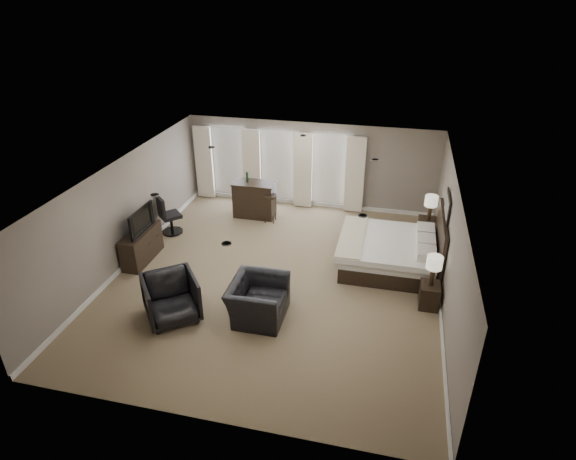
% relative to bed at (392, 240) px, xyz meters
% --- Properties ---
extents(room, '(7.60, 8.60, 2.64)m').
position_rel_bed_xyz_m(room, '(-2.58, -1.15, 0.56)').
color(room, '#77674C').
rests_on(room, ground).
extents(window_bay, '(5.25, 0.20, 2.30)m').
position_rel_bed_xyz_m(window_bay, '(-3.58, 2.96, 0.47)').
color(window_bay, silver).
rests_on(window_bay, room).
extents(bed, '(2.31, 2.21, 1.47)m').
position_rel_bed_xyz_m(bed, '(0.00, 0.00, 0.00)').
color(bed, silver).
rests_on(bed, ground).
extents(nightstand_near, '(0.41, 0.50, 0.54)m').
position_rel_bed_xyz_m(nightstand_near, '(0.89, -1.45, -0.46)').
color(nightstand_near, black).
rests_on(nightstand_near, ground).
extents(nightstand_far, '(0.50, 0.61, 0.66)m').
position_rel_bed_xyz_m(nightstand_far, '(0.89, 1.45, -0.41)').
color(nightstand_far, black).
rests_on(nightstand_far, ground).
extents(lamp_near, '(0.33, 0.33, 0.69)m').
position_rel_bed_xyz_m(lamp_near, '(0.89, -1.45, 0.15)').
color(lamp_near, beige).
rests_on(lamp_near, nightstand_near).
extents(lamp_far, '(0.33, 0.33, 0.69)m').
position_rel_bed_xyz_m(lamp_far, '(0.89, 1.45, 0.27)').
color(lamp_far, beige).
rests_on(lamp_far, nightstand_far).
extents(wall_art, '(0.04, 0.96, 0.56)m').
position_rel_bed_xyz_m(wall_art, '(1.12, 0.00, 1.01)').
color(wall_art, slate).
rests_on(wall_art, room).
extents(dresser, '(0.44, 1.38, 0.80)m').
position_rel_bed_xyz_m(dresser, '(-6.03, -1.10, -0.34)').
color(dresser, black).
rests_on(dresser, ground).
extents(tv, '(0.62, 1.09, 0.14)m').
position_rel_bed_xyz_m(tv, '(-6.03, -1.10, 0.13)').
color(tv, black).
rests_on(tv, dresser).
extents(armchair_near, '(0.82, 1.26, 1.10)m').
position_rel_bed_xyz_m(armchair_near, '(-2.58, -2.62, -0.18)').
color(armchair_near, black).
rests_on(armchair_near, ground).
extents(armchair_far, '(1.41, 1.40, 1.06)m').
position_rel_bed_xyz_m(armchair_far, '(-4.29, -3.08, -0.20)').
color(armchair_far, black).
rests_on(armchair_far, ground).
extents(bar_counter, '(1.23, 0.64, 1.07)m').
position_rel_bed_xyz_m(bar_counter, '(-4.02, 1.95, -0.20)').
color(bar_counter, black).
rests_on(bar_counter, ground).
extents(bar_stool_left, '(0.49, 0.49, 0.79)m').
position_rel_bed_xyz_m(bar_stool_left, '(-4.28, 1.96, -0.34)').
color(bar_stool_left, black).
rests_on(bar_stool_left, ground).
extents(bar_stool_right, '(0.52, 0.52, 0.83)m').
position_rel_bed_xyz_m(bar_stool_right, '(-3.48, 1.70, -0.32)').
color(bar_stool_right, black).
rests_on(bar_stool_right, ground).
extents(desk_chair, '(0.80, 0.80, 1.11)m').
position_rel_bed_xyz_m(desk_chair, '(-5.96, 0.40, -0.18)').
color(desk_chair, black).
rests_on(desk_chair, ground).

